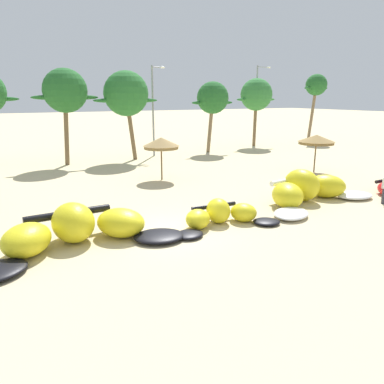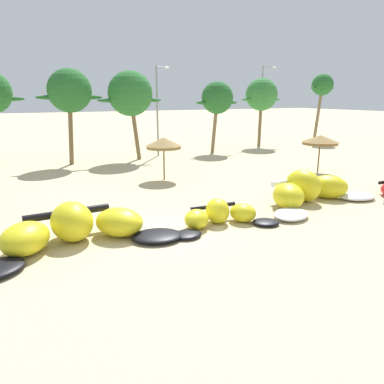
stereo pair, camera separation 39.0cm
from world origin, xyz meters
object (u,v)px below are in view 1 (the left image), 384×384
object	(u,v)px
beach_umbrella_middle	(161,143)
palm_center_left	(65,91)
lamppost_east_center	(154,106)
lamppost_east	(257,101)
beach_umbrella_near_palms	(316,140)
palm_center_right	(126,94)
palm_right_of_gap	(213,98)
kite_left_of_center	(221,215)
kite_center	(308,190)
palm_right	(256,95)
palm_rightmost	(316,86)
kite_left	(77,230)

from	to	relation	value
beach_umbrella_middle	palm_center_left	bearing A→B (deg)	115.74
lamppost_east_center	lamppost_east	size ratio (longest dim) A/B	0.92
beach_umbrella_middle	lamppost_east	xyz separation A→B (m)	(18.03, 12.48, 2.57)
lamppost_east_center	lamppost_east	distance (m)	14.44
beach_umbrella_near_palms	palm_center_right	xyz separation A→B (m)	(-10.55, 12.13, 3.33)
palm_center_left	lamppost_east	distance (m)	22.68
palm_right_of_gap	lamppost_east_center	distance (m)	6.32
palm_center_left	palm_right_of_gap	size ratio (longest dim) A/B	1.11
kite_left_of_center	kite_center	world-z (taller)	kite_center
palm_right	palm_rightmost	xyz separation A→B (m)	(8.98, -0.31, 1.06)
palm_center_left	palm_rightmost	size ratio (longest dim) A/B	0.95
kite_left_of_center	lamppost_east	distance (m)	29.97
kite_center	palm_center_left	world-z (taller)	palm_center_left
kite_left	lamppost_east_center	world-z (taller)	lamppost_east_center
beach_umbrella_middle	beach_umbrella_near_palms	world-z (taller)	beach_umbrella_middle
kite_center	palm_right	distance (m)	24.24
kite_center	beach_umbrella_middle	world-z (taller)	beach_umbrella_middle
beach_umbrella_middle	palm_right_of_gap	distance (m)	14.24
kite_center	lamppost_east_center	size ratio (longest dim) A/B	0.95
palm_center_left	palm_center_right	distance (m)	5.11
palm_rightmost	beach_umbrella_near_palms	bearing A→B (deg)	-135.83
kite_left	beach_umbrella_middle	xyz separation A→B (m)	(7.66, 9.04, 1.93)
beach_umbrella_near_palms	palm_right_of_gap	distance (m)	13.23
kite_center	palm_right_of_gap	size ratio (longest dim) A/B	1.13
kite_left	palm_right	size ratio (longest dim) A/B	1.10
kite_center	lamppost_east_center	world-z (taller)	lamppost_east_center
palm_center_right	palm_rightmost	distance (m)	25.28
kite_left	palm_rightmost	xyz separation A→B (m)	(33.56, 20.05, 6.22)
beach_umbrella_near_palms	palm_rightmost	world-z (taller)	palm_rightmost
lamppost_east	beach_umbrella_near_palms	bearing A→B (deg)	-113.28
kite_center	palm_rightmost	size ratio (longest dim) A/B	0.97
kite_left	lamppost_east_center	size ratio (longest dim) A/B	1.00
palm_right	palm_rightmost	world-z (taller)	palm_rightmost
palm_center_right	lamppost_east_center	distance (m)	3.46
palm_center_left	kite_center	bearing A→B (deg)	-63.41
palm_center_right	palm_right	size ratio (longest dim) A/B	1.03
palm_right	kite_left	bearing A→B (deg)	-140.36
palm_center_right	palm_right	world-z (taller)	palm_center_right
palm_right	lamppost_east	distance (m)	1.74
palm_rightmost	lamppost_east_center	distance (m)	22.22
kite_center	lamppost_east	bearing A→B (deg)	58.07
kite_center	beach_umbrella_near_palms	xyz separation A→B (m)	(6.62, 5.77, 1.81)
palm_center_right	kite_center	bearing A→B (deg)	-77.62
kite_left	lamppost_east	xyz separation A→B (m)	(25.68, 21.53, 4.50)
kite_center	beach_umbrella_middle	bearing A→B (deg)	117.44
beach_umbrella_middle	palm_center_left	xyz separation A→B (m)	(-4.38, 9.08, 3.47)
palm_right_of_gap	palm_right	size ratio (longest dim) A/B	0.93
beach_umbrella_middle	beach_umbrella_near_palms	xyz separation A→B (m)	(11.28, -3.20, -0.05)
beach_umbrella_near_palms	lamppost_east	distance (m)	17.27
kite_left	palm_center_right	xyz separation A→B (m)	(8.39, 17.98, 5.21)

